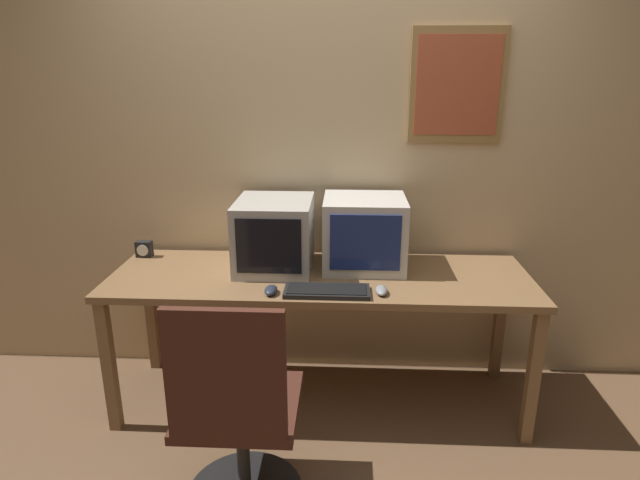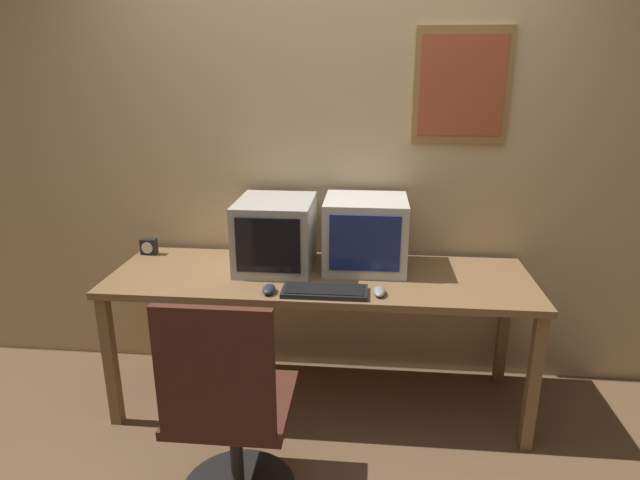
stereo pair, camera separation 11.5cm
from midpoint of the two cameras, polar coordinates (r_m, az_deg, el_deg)
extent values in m
cube|color=#D1B284|center=(3.06, -0.69, 8.66)|extent=(8.00, 0.05, 2.60)
cube|color=olive|center=(3.02, 13.34, 15.72)|extent=(0.50, 0.02, 0.59)
cube|color=#AD4C2D|center=(3.01, 13.38, 15.71)|extent=(0.44, 0.01, 0.51)
cube|color=olive|center=(2.81, -1.18, -4.05)|extent=(2.19, 0.70, 0.04)
cube|color=olive|center=(2.97, -22.65, -12.36)|extent=(0.06, 0.06, 0.72)
cube|color=olive|center=(2.83, 20.66, -13.65)|extent=(0.06, 0.06, 0.72)
cube|color=olive|center=(3.46, -18.47, -7.48)|extent=(0.06, 0.06, 0.72)
cube|color=olive|center=(3.34, 17.65, -8.32)|extent=(0.06, 0.06, 0.72)
cube|color=#B7B2A8|center=(2.86, -6.01, 0.61)|extent=(0.40, 0.45, 0.37)
cube|color=black|center=(2.64, -6.76, -0.70)|extent=(0.32, 0.01, 0.28)
cube|color=beige|center=(2.86, 3.58, 0.78)|extent=(0.43, 0.39, 0.38)
cube|color=navy|center=(2.67, 3.62, -0.33)|extent=(0.35, 0.01, 0.29)
cube|color=black|center=(2.57, -0.55, -5.50)|extent=(0.41, 0.17, 0.02)
cube|color=black|center=(2.56, -0.55, -5.23)|extent=(0.38, 0.14, 0.00)
ellipsoid|color=gray|center=(2.57, 5.29, -5.37)|extent=(0.06, 0.11, 0.03)
ellipsoid|color=#282D3D|center=(2.58, -6.54, -5.35)|extent=(0.06, 0.11, 0.04)
cube|color=black|center=(3.23, -19.22, -0.91)|extent=(0.09, 0.05, 0.09)
cylinder|color=white|center=(3.20, -19.40, -1.07)|extent=(0.06, 0.01, 0.06)
cylinder|color=#282828|center=(2.48, -9.62, -21.32)|extent=(0.06, 0.06, 0.42)
cube|color=#472319|center=(2.34, -9.92, -16.98)|extent=(0.48, 0.48, 0.04)
cube|color=#472319|center=(2.01, -11.75, -13.98)|extent=(0.44, 0.04, 0.52)
camera|label=1|loc=(0.06, -91.21, -0.39)|focal=30.00mm
camera|label=2|loc=(0.06, 88.79, 0.39)|focal=30.00mm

